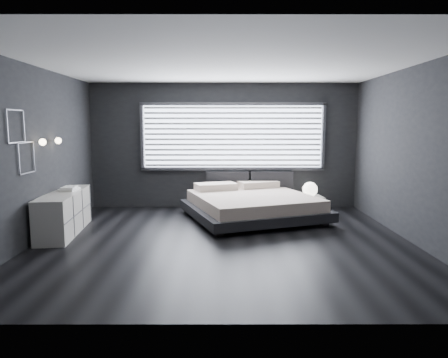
{
  "coord_description": "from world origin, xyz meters",
  "views": [
    {
      "loc": [
        -0.01,
        -6.3,
        1.87
      ],
      "look_at": [
        0.0,
        0.85,
        0.9
      ],
      "focal_mm": 32.0,
      "sensor_mm": 36.0,
      "label": 1
    }
  ],
  "objects": [
    {
      "name": "wall_art_lower",
      "position": [
        -2.98,
        -0.3,
        1.38
      ],
      "size": [
        0.01,
        0.48,
        0.48
      ],
      "color": "#47474C",
      "rests_on": "ground"
    },
    {
      "name": "bed",
      "position": [
        0.57,
        1.59,
        0.29
      ],
      "size": [
        3.06,
        3.0,
        0.63
      ],
      "color": "black",
      "rests_on": "ground"
    },
    {
      "name": "orb_lamp",
      "position": [
        1.85,
        2.13,
        0.5
      ],
      "size": [
        0.32,
        0.32,
        0.32
      ],
      "primitive_type": "sphere",
      "color": "white",
      "rests_on": "nightstand"
    },
    {
      "name": "sconce_far",
      "position": [
        -2.88,
        0.65,
        1.6
      ],
      "size": [
        0.18,
        0.11,
        0.11
      ],
      "color": "silver",
      "rests_on": "ground"
    },
    {
      "name": "window",
      "position": [
        0.2,
        2.7,
        1.61
      ],
      "size": [
        4.14,
        0.09,
        1.52
      ],
      "color": "white",
      "rests_on": "ground"
    },
    {
      "name": "wall_art_upper",
      "position": [
        -2.98,
        -0.55,
        1.85
      ],
      "size": [
        0.01,
        0.48,
        0.48
      ],
      "color": "#47474C",
      "rests_on": "ground"
    },
    {
      "name": "sconce_near",
      "position": [
        -2.88,
        0.05,
        1.6
      ],
      "size": [
        0.18,
        0.11,
        0.11
      ],
      "color": "silver",
      "rests_on": "ground"
    },
    {
      "name": "dresser",
      "position": [
        -2.78,
        0.5,
        0.36
      ],
      "size": [
        0.68,
        1.83,
        0.72
      ],
      "color": "beige",
      "rests_on": "ground"
    },
    {
      "name": "book_stack",
      "position": [
        -2.75,
        0.71,
        0.75
      ],
      "size": [
        0.29,
        0.36,
        0.07
      ],
      "color": "silver",
      "rests_on": "dresser"
    },
    {
      "name": "nightstand",
      "position": [
        1.83,
        2.18,
        0.17
      ],
      "size": [
        0.64,
        0.55,
        0.34
      ],
      "primitive_type": "cube",
      "rotation": [
        0.0,
        0.0,
        0.11
      ],
      "color": "beige",
      "rests_on": "ground"
    },
    {
      "name": "room",
      "position": [
        0.0,
        0.0,
        1.4
      ],
      "size": [
        6.04,
        6.0,
        2.8
      ],
      "color": "black",
      "rests_on": "ground"
    },
    {
      "name": "headboard",
      "position": [
        0.58,
        2.64,
        0.57
      ],
      "size": [
        1.96,
        0.16,
        0.52
      ],
      "color": "black",
      "rests_on": "ground"
    }
  ]
}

